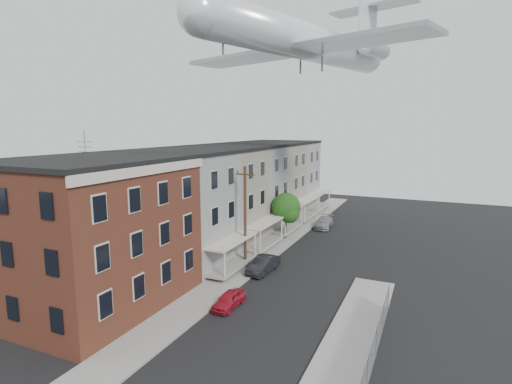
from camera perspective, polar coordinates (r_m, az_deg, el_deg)
sidewalk_left at (r=41.44m, az=2.22°, el=-7.97°), size 3.00×62.00×0.12m
sidewalk_right at (r=22.71m, az=11.86°, el=-23.63°), size 3.00×26.00×0.12m
curb_left at (r=40.95m, az=4.13°, el=-8.19°), size 0.15×62.00×0.14m
curb_right at (r=22.99m, az=8.02°, el=-23.05°), size 0.15×26.00×0.14m
corner_building at (r=29.85m, az=-22.31°, el=-5.33°), size 10.31×12.30×12.15m
row_house_a at (r=36.82m, az=-11.55°, el=-2.21°), size 11.98×7.00×10.30m
row_house_b at (r=42.60m, az=-6.08°, el=-0.53°), size 11.98×7.00×10.30m
row_house_c at (r=48.69m, az=-1.94°, el=0.74°), size 11.98×7.00×10.30m
row_house_d at (r=55.01m, az=1.26°, el=1.73°), size 11.98×7.00×10.30m
row_house_e at (r=61.47m, az=3.80°, el=2.50°), size 11.98×7.00×10.30m
chainlink_fence at (r=21.17m, az=15.64°, el=-23.45°), size 0.06×18.06×1.90m
utility_pole at (r=34.98m, az=-1.56°, el=-3.38°), size 1.80×0.26×9.00m
street_tree at (r=44.08m, az=4.43°, el=-2.39°), size 3.22×3.20×5.20m
car_near at (r=28.59m, az=-3.87°, el=-15.08°), size 1.39×3.27×1.10m
car_mid at (r=34.77m, az=1.06°, el=-10.32°), size 1.70×4.18×1.35m
car_far at (r=50.25m, az=9.67°, el=-4.32°), size 2.13×4.63×1.31m
airplane at (r=42.76m, az=7.60°, el=20.47°), size 26.58×30.42×8.82m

